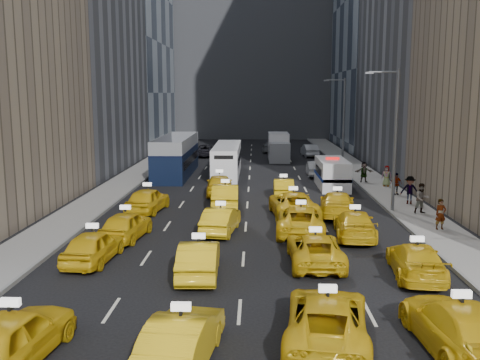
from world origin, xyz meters
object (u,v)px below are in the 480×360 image
object	(u,v)px
taxi_2	(327,318)
taxi_3	(459,327)
taxi_0	(13,337)
double_decker	(176,156)
nypd_van	(332,174)
pedestrian_0	(441,214)
box_truck	(279,147)
city_bus	(227,160)
taxi_1	(182,340)

from	to	relation	value
taxi_2	taxi_3	bearing A→B (deg)	178.88
taxi_0	double_decker	world-z (taller)	double_decker
nypd_van	pedestrian_0	bearing A→B (deg)	-79.67
nypd_van	box_truck	world-z (taller)	box_truck
city_bus	pedestrian_0	world-z (taller)	city_bus
nypd_van	box_truck	distance (m)	18.28
taxi_0	city_bus	size ratio (longest dim) A/B	0.43
double_decker	city_bus	distance (m)	4.72
taxi_1	city_bus	size ratio (longest dim) A/B	0.41
nypd_van	pedestrian_0	xyz separation A→B (m)	(3.98, -13.73, -0.12)
taxi_0	nypd_van	xyz separation A→B (m)	(12.90, 28.68, 0.31)
taxi_1	box_truck	size ratio (longest dim) A/B	0.69
taxi_1	taxi_3	size ratio (longest dim) A/B	0.84
pedestrian_0	nypd_van	bearing A→B (deg)	95.68
city_bus	box_truck	distance (m)	12.61
taxi_3	pedestrian_0	distance (m)	14.49
city_bus	double_decker	bearing A→B (deg)	175.58
taxi_3	box_truck	xyz separation A→B (m)	(-3.34, 45.55, 0.70)
taxi_0	pedestrian_0	distance (m)	22.55
taxi_0	taxi_3	world-z (taller)	taxi_0
taxi_1	box_truck	distance (m)	46.75
pedestrian_0	box_truck	bearing A→B (deg)	92.84
taxi_3	pedestrian_0	xyz separation A→B (m)	(4.15, 13.88, 0.21)
taxi_0	taxi_3	xyz separation A→B (m)	(12.73, 1.07, -0.02)
nypd_van	taxi_2	bearing A→B (deg)	-104.14
taxi_3	double_decker	world-z (taller)	double_decker
taxi_1	double_decker	xyz separation A→B (m)	(-5.28, 34.91, 1.01)
taxi_3	city_bus	distance (m)	35.15
box_truck	nypd_van	bearing A→B (deg)	-78.61
taxi_2	pedestrian_0	distance (m)	15.47
taxi_0	box_truck	world-z (taller)	box_truck
taxi_1	double_decker	distance (m)	35.32
taxi_1	taxi_0	bearing A→B (deg)	9.26
taxi_3	double_decker	size ratio (longest dim) A/B	0.44
taxi_0	pedestrian_0	world-z (taller)	pedestrian_0
taxi_1	double_decker	size ratio (longest dim) A/B	0.37
taxi_0	taxi_3	distance (m)	12.77
taxi_1	nypd_van	xyz separation A→B (m)	(8.19, 28.57, 0.37)
taxi_0	taxi_1	bearing A→B (deg)	-171.29
taxi_0	taxi_3	bearing A→B (deg)	-167.74
taxi_0	pedestrian_0	xyz separation A→B (m)	(16.88, 14.95, 0.19)
pedestrian_0	taxi_0	bearing A→B (deg)	-148.93
nypd_van	city_bus	xyz separation A→B (m)	(-8.76, 6.47, 0.27)
double_decker	nypd_van	bearing A→B (deg)	-29.23
taxi_3	box_truck	distance (m)	45.67
box_truck	city_bus	bearing A→B (deg)	-114.29
double_decker	taxi_2	bearing A→B (deg)	-78.10
nypd_van	box_truck	xyz separation A→B (m)	(-3.52, 17.94, 0.37)
taxi_3	city_bus	world-z (taller)	city_bus
taxi_2	box_truck	bearing A→B (deg)	-82.67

